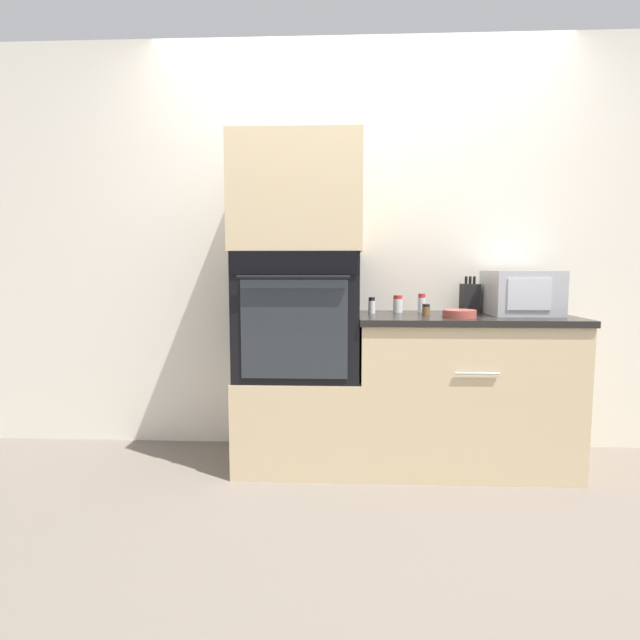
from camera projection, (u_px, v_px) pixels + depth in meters
ground_plane at (361, 484)px, 2.60m from camera, size 12.00×12.00×0.00m
wall_back at (359, 248)px, 3.10m from camera, size 8.00×0.05×2.50m
oven_cabinet_base at (300, 418)px, 2.89m from camera, size 0.69×0.60×0.52m
wall_oven at (299, 314)px, 2.82m from camera, size 0.67×0.64×0.69m
oven_cabinet_upper at (299, 197)px, 2.76m from camera, size 0.69×0.60×0.61m
counter_unit at (462, 390)px, 2.83m from camera, size 1.18×0.63×0.86m
microwave at (521, 293)px, 2.82m from camera, size 0.37×0.38×0.25m
knife_block at (470, 298)px, 2.97m from camera, size 0.10×0.12×0.21m
bowl at (459, 314)px, 2.64m from camera, size 0.17×0.17×0.04m
condiment_jar_near at (372, 305)px, 2.89m from camera, size 0.04×0.04×0.09m
condiment_jar_mid at (426, 310)px, 2.76m from camera, size 0.04×0.04×0.06m
condiment_jar_far at (398, 304)px, 2.95m from camera, size 0.06×0.06×0.10m
condiment_jar_back at (422, 303)px, 2.96m from camera, size 0.04×0.04×0.11m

